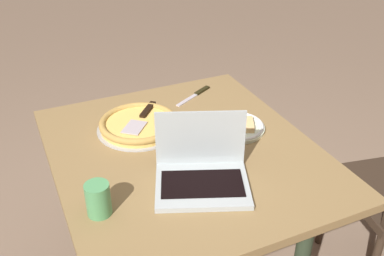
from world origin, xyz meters
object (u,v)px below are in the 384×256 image
Objects in this scene: dining_table at (185,174)px; pizza_tray at (139,124)px; laptop at (202,170)px; drink_cup at (98,199)px; table_knife at (197,94)px; pizza_plate at (235,126)px.

dining_table is 0.27m from pizza_tray.
dining_table is 3.22× the size of pizza_tray.
dining_table is 2.89× the size of laptop.
pizza_tray is (0.21, 0.10, 0.14)m from dining_table.
table_knife is at bearing -45.00° from drink_cup.
laptop reaches higher than pizza_plate.
laptop is (-0.20, 0.02, 0.16)m from dining_table.
drink_cup is at bearing 119.50° from dining_table.
pizza_plate is at bearing -47.03° from laptop.
drink_cup is (-0.42, 0.27, 0.03)m from pizza_tray.
pizza_tray is 3.11× the size of drink_cup.
table_knife is at bearing -61.80° from pizza_tray.
drink_cup is (-0.01, 0.35, 0.01)m from laptop.
drink_cup is (-0.26, 0.61, 0.04)m from pizza_plate.
pizza_tray is 0.50m from drink_cup.
pizza_tray is 1.58× the size of table_knife.
pizza_plate is 0.69× the size of pizza_tray.
pizza_tray reaches higher than pizza_plate.
table_knife is (0.18, -0.33, -0.02)m from pizza_tray.
pizza_tray is (0.16, 0.35, 0.01)m from pizza_plate.
table_knife is at bearing 2.06° from pizza_plate.
drink_cup is at bearing 92.38° from laptop.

